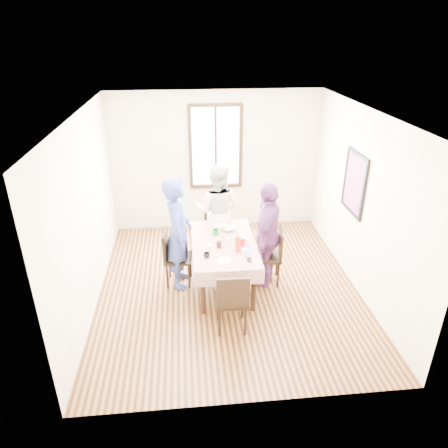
{
  "coord_description": "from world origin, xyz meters",
  "views": [
    {
      "loc": [
        -0.61,
        -5.42,
        3.73
      ],
      "look_at": [
        -0.07,
        -0.0,
        1.1
      ],
      "focal_mm": 33.05,
      "sensor_mm": 36.0,
      "label": 1
    }
  ],
  "objects_px": {
    "chair_right": "(267,256)",
    "person_far": "(218,211)",
    "chair_near": "(231,300)",
    "person_right": "(267,235)",
    "dining_table": "(224,265)",
    "chair_far": "(218,231)",
    "chair_left": "(178,258)",
    "person_left": "(178,233)"
  },
  "relations": [
    {
      "from": "person_left",
      "to": "person_right",
      "type": "xyz_separation_m",
      "value": [
        1.36,
        -0.09,
        -0.04
      ]
    },
    {
      "from": "chair_right",
      "to": "chair_near",
      "type": "height_order",
      "value": "same"
    },
    {
      "from": "person_far",
      "to": "dining_table",
      "type": "bearing_deg",
      "value": 106.6
    },
    {
      "from": "person_right",
      "to": "chair_far",
      "type": "bearing_deg",
      "value": -121.48
    },
    {
      "from": "dining_table",
      "to": "person_far",
      "type": "relative_size",
      "value": 0.89
    },
    {
      "from": "dining_table",
      "to": "chair_near",
      "type": "relative_size",
      "value": 1.64
    },
    {
      "from": "chair_near",
      "to": "person_far",
      "type": "height_order",
      "value": "person_far"
    },
    {
      "from": "chair_near",
      "to": "person_right",
      "type": "xyz_separation_m",
      "value": [
        0.68,
        1.07,
        0.39
      ]
    },
    {
      "from": "dining_table",
      "to": "chair_far",
      "type": "bearing_deg",
      "value": 90.0
    },
    {
      "from": "dining_table",
      "to": "person_far",
      "type": "height_order",
      "value": "person_far"
    },
    {
      "from": "chair_near",
      "to": "chair_far",
      "type": "bearing_deg",
      "value": 90.96
    },
    {
      "from": "chair_far",
      "to": "dining_table",
      "type": "bearing_deg",
      "value": 84.07
    },
    {
      "from": "chair_left",
      "to": "person_left",
      "type": "relative_size",
      "value": 0.52
    },
    {
      "from": "chair_far",
      "to": "person_left",
      "type": "distance_m",
      "value": 1.19
    },
    {
      "from": "dining_table",
      "to": "chair_near",
      "type": "height_order",
      "value": "chair_near"
    },
    {
      "from": "chair_left",
      "to": "chair_near",
      "type": "distance_m",
      "value": 1.36
    },
    {
      "from": "person_left",
      "to": "person_far",
      "type": "distance_m",
      "value": 1.1
    },
    {
      "from": "person_far",
      "to": "person_right",
      "type": "xyz_separation_m",
      "value": [
        0.68,
        -0.96,
        0.0
      ]
    },
    {
      "from": "chair_right",
      "to": "chair_near",
      "type": "xyz_separation_m",
      "value": [
        -0.7,
        -1.07,
        0.0
      ]
    },
    {
      "from": "chair_far",
      "to": "person_left",
      "type": "xyz_separation_m",
      "value": [
        -0.68,
        -0.88,
        0.43
      ]
    },
    {
      "from": "chair_near",
      "to": "dining_table",
      "type": "bearing_deg",
      "value": 90.96
    },
    {
      "from": "chair_far",
      "to": "chair_near",
      "type": "xyz_separation_m",
      "value": [
        0.0,
        -2.05,
        0.0
      ]
    },
    {
      "from": "chair_right",
      "to": "chair_far",
      "type": "xyz_separation_m",
      "value": [
        -0.7,
        0.98,
        0.0
      ]
    },
    {
      "from": "chair_left",
      "to": "dining_table",
      "type": "bearing_deg",
      "value": 83.69
    },
    {
      "from": "person_far",
      "to": "person_right",
      "type": "bearing_deg",
      "value": 141.91
    },
    {
      "from": "chair_left",
      "to": "chair_near",
      "type": "relative_size",
      "value": 1.0
    },
    {
      "from": "chair_left",
      "to": "chair_right",
      "type": "bearing_deg",
      "value": 91.19
    },
    {
      "from": "dining_table",
      "to": "person_right",
      "type": "relative_size",
      "value": 0.89
    },
    {
      "from": "chair_left",
      "to": "chair_far",
      "type": "bearing_deg",
      "value": 146.74
    },
    {
      "from": "chair_far",
      "to": "chair_near",
      "type": "bearing_deg",
      "value": 84.07
    },
    {
      "from": "chair_right",
      "to": "person_far",
      "type": "distance_m",
      "value": 1.25
    },
    {
      "from": "chair_near",
      "to": "person_left",
      "type": "xyz_separation_m",
      "value": [
        -0.68,
        1.16,
        0.43
      ]
    },
    {
      "from": "chair_left",
      "to": "person_left",
      "type": "distance_m",
      "value": 0.43
    },
    {
      "from": "chair_near",
      "to": "person_left",
      "type": "distance_m",
      "value": 1.41
    },
    {
      "from": "chair_right",
      "to": "person_far",
      "type": "xyz_separation_m",
      "value": [
        -0.7,
        0.96,
        0.38
      ]
    },
    {
      "from": "chair_right",
      "to": "person_right",
      "type": "xyz_separation_m",
      "value": [
        -0.02,
        0.0,
        0.39
      ]
    },
    {
      "from": "person_left",
      "to": "person_right",
      "type": "relative_size",
      "value": 1.05
    },
    {
      "from": "chair_right",
      "to": "person_far",
      "type": "relative_size",
      "value": 0.54
    },
    {
      "from": "chair_near",
      "to": "person_right",
      "type": "bearing_deg",
      "value": 58.58
    },
    {
      "from": "chair_left",
      "to": "chair_far",
      "type": "relative_size",
      "value": 1.0
    },
    {
      "from": "chair_right",
      "to": "chair_far",
      "type": "height_order",
      "value": "same"
    },
    {
      "from": "person_far",
      "to": "chair_far",
      "type": "bearing_deg",
      "value": -73.4
    }
  ]
}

